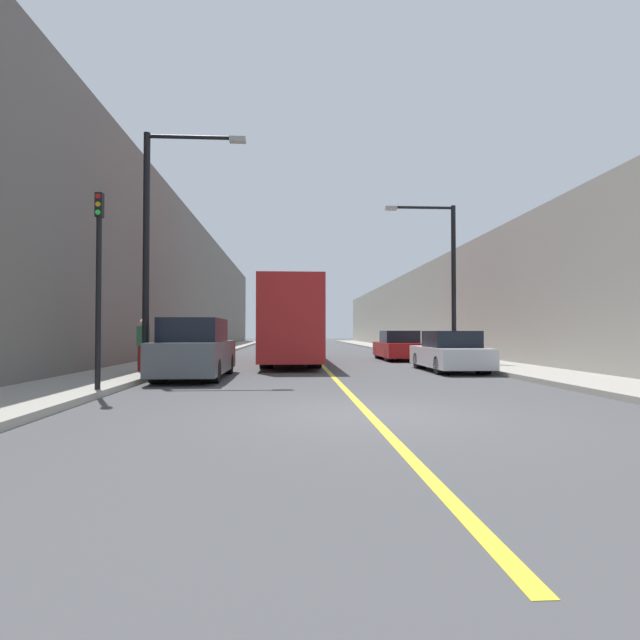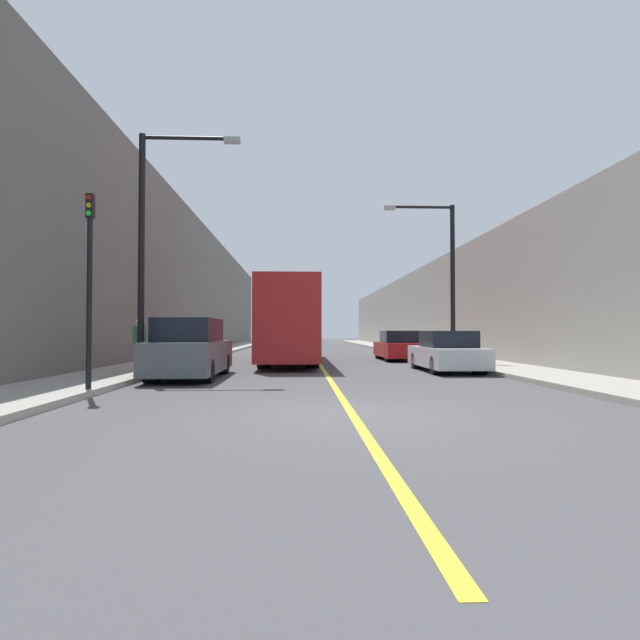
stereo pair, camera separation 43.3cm
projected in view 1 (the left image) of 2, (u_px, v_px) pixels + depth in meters
The scene contains 14 objects.
ground_plane at pixel (369, 414), 8.63m from camera, with size 200.00×200.00×0.00m, color #474749.
sidewalk_left at pixel (220, 350), 38.17m from camera, with size 2.61×72.00×0.15m, color #9E998E.
sidewalk_right at pixel (394, 349), 38.97m from camera, with size 2.61×72.00×0.15m, color #9E998E.
building_row_left at pixel (177, 288), 38.09m from camera, with size 4.00×72.00×9.52m, color #66605B.
building_row_right at pixel (436, 311), 39.23m from camera, with size 4.00×72.00×6.21m, color gray.
road_center_line at pixel (308, 350), 38.57m from camera, with size 0.16×72.00×0.01m, color gold.
bus at pixel (291, 322), 23.48m from camera, with size 2.41×12.57×3.53m.
parked_suv_left at pixel (195, 351), 15.28m from camera, with size 1.88×4.93×1.83m.
car_right_near at pixel (450, 353), 18.02m from camera, with size 1.83×4.48×1.46m.
car_right_mid at pixel (398, 347), 25.27m from camera, with size 1.87×4.53×1.49m.
street_lamp_left at pixel (156, 234), 15.18m from camera, with size 3.10×0.24×7.37m.
street_lamp_right at pixel (446, 270), 21.71m from camera, with size 3.10×0.24×6.80m.
traffic_light at pixel (99, 282), 11.14m from camera, with size 0.16×0.18×4.40m.
pedestrian at pixel (143, 344), 16.22m from camera, with size 0.37×0.24×1.70m.
Camera 1 is at (-1.35, -8.60, 1.43)m, focal length 28.00 mm.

